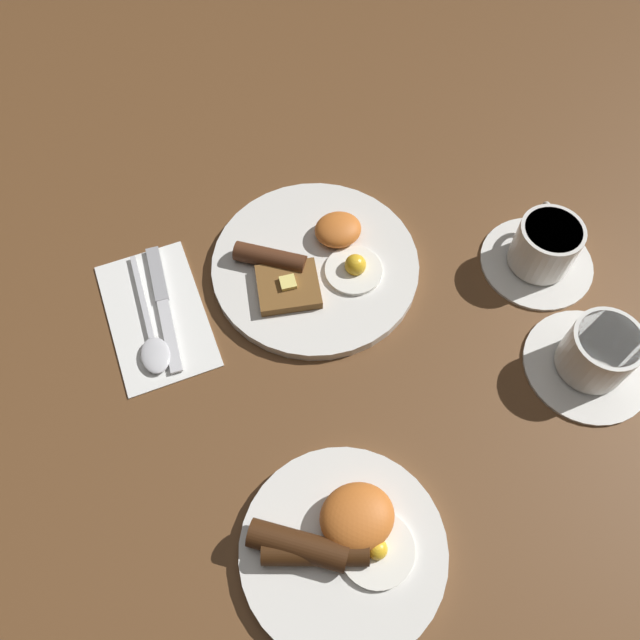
{
  "coord_description": "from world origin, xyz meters",
  "views": [
    {
      "loc": [
        0.15,
        0.45,
        0.71
      ],
      "look_at": [
        0.03,
        0.09,
        0.03
      ],
      "focal_mm": 35.0,
      "sensor_mm": 36.0,
      "label": 1
    }
  ],
  "objects_px": {
    "breakfast_plate_far": "(342,544)",
    "teacup_far": "(597,355)",
    "breakfast_plate_near": "(315,264)",
    "teacup_near": "(543,249)",
    "spoon": "(153,343)",
    "knife": "(162,300)"
  },
  "relations": [
    {
      "from": "teacup_far",
      "to": "teacup_near",
      "type": "bearing_deg",
      "value": -95.97
    },
    {
      "from": "breakfast_plate_near",
      "to": "breakfast_plate_far",
      "type": "bearing_deg",
      "value": 75.3
    },
    {
      "from": "teacup_near",
      "to": "teacup_far",
      "type": "bearing_deg",
      "value": 84.03
    },
    {
      "from": "teacup_near",
      "to": "teacup_far",
      "type": "distance_m",
      "value": 0.16
    },
    {
      "from": "breakfast_plate_near",
      "to": "teacup_near",
      "type": "bearing_deg",
      "value": 162.29
    },
    {
      "from": "breakfast_plate_near",
      "to": "spoon",
      "type": "relative_size",
      "value": 1.51
    },
    {
      "from": "teacup_far",
      "to": "knife",
      "type": "height_order",
      "value": "teacup_far"
    },
    {
      "from": "breakfast_plate_near",
      "to": "teacup_near",
      "type": "height_order",
      "value": "teacup_near"
    },
    {
      "from": "knife",
      "to": "spoon",
      "type": "height_order",
      "value": "spoon"
    },
    {
      "from": "breakfast_plate_near",
      "to": "spoon",
      "type": "distance_m",
      "value": 0.24
    },
    {
      "from": "teacup_near",
      "to": "spoon",
      "type": "xyz_separation_m",
      "value": [
        0.52,
        -0.05,
        -0.02
      ]
    },
    {
      "from": "teacup_far",
      "to": "spoon",
      "type": "relative_size",
      "value": 0.85
    },
    {
      "from": "breakfast_plate_near",
      "to": "breakfast_plate_far",
      "type": "distance_m",
      "value": 0.36
    },
    {
      "from": "breakfast_plate_far",
      "to": "knife",
      "type": "distance_m",
      "value": 0.38
    },
    {
      "from": "breakfast_plate_near",
      "to": "teacup_far",
      "type": "distance_m",
      "value": 0.37
    },
    {
      "from": "breakfast_plate_near",
      "to": "knife",
      "type": "xyz_separation_m",
      "value": [
        0.21,
        -0.02,
        -0.0
      ]
    },
    {
      "from": "teacup_near",
      "to": "knife",
      "type": "relative_size",
      "value": 0.78
    },
    {
      "from": "breakfast_plate_far",
      "to": "spoon",
      "type": "bearing_deg",
      "value": -65.48
    },
    {
      "from": "breakfast_plate_far",
      "to": "teacup_far",
      "type": "bearing_deg",
      "value": -164.79
    },
    {
      "from": "breakfast_plate_far",
      "to": "teacup_near",
      "type": "relative_size",
      "value": 1.46
    },
    {
      "from": "teacup_far",
      "to": "spoon",
      "type": "distance_m",
      "value": 0.54
    },
    {
      "from": "teacup_near",
      "to": "knife",
      "type": "distance_m",
      "value": 0.51
    }
  ]
}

